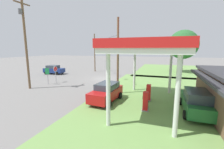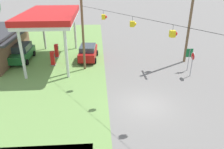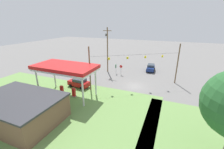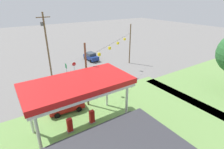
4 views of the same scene
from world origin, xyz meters
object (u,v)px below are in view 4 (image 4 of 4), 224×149
(car_at_pumps_rear, at_px, (94,144))
(car_on_crossroad, at_px, (91,56))
(route_sign, at_px, (66,67))
(fuel_pump_far, at_px, (70,126))
(stop_sign_roadside, at_px, (74,66))
(utility_pole_main, at_px, (47,44))
(fuel_pump_near, at_px, (92,117))
(car_at_pumps_front, at_px, (66,104))
(gas_station_canopy, at_px, (78,86))

(car_at_pumps_rear, relative_size, car_on_crossroad, 1.19)
(car_at_pumps_rear, distance_m, car_on_crossroad, 26.78)
(route_sign, bearing_deg, fuel_pump_far, 70.91)
(car_at_pumps_rear, xyz_separation_m, car_on_crossroad, (-12.11, -23.88, -0.05))
(stop_sign_roadside, bearing_deg, car_on_crossroad, 41.77)
(fuel_pump_far, height_order, utility_pole_main, utility_pole_main)
(stop_sign_roadside, bearing_deg, car_at_pumps_rear, -107.35)
(fuel_pump_near, relative_size, stop_sign_roadside, 0.65)
(car_at_pumps_front, distance_m, utility_pole_main, 12.53)
(car_at_pumps_front, xyz_separation_m, utility_pole_main, (-1.34, -11.26, 5.32))
(fuel_pump_near, bearing_deg, car_on_crossroad, -117.20)
(car_at_pumps_rear, height_order, car_on_crossroad, car_at_pumps_rear)
(car_at_pumps_rear, relative_size, stop_sign_roadside, 1.96)
(fuel_pump_near, relative_size, utility_pole_main, 0.14)
(gas_station_canopy, xyz_separation_m, car_at_pumps_rear, (0.52, 3.88, -4.19))
(car_at_pumps_rear, bearing_deg, utility_pole_main, 85.62)
(fuel_pump_near, relative_size, fuel_pump_far, 1.00)
(fuel_pump_near, bearing_deg, route_sign, -99.33)
(fuel_pump_near, distance_m, route_sign, 14.71)
(car_on_crossroad, height_order, route_sign, route_sign)
(fuel_pump_far, height_order, route_sign, route_sign)
(car_on_crossroad, height_order, utility_pole_main, utility_pole_main)
(fuel_pump_far, height_order, car_at_pumps_front, car_at_pumps_front)
(gas_station_canopy, xyz_separation_m, car_on_crossroad, (-11.59, -20.00, -4.24))
(fuel_pump_near, height_order, stop_sign_roadside, stop_sign_roadside)
(utility_pole_main, bearing_deg, car_at_pumps_front, 83.23)
(gas_station_canopy, distance_m, stop_sign_roadside, 15.50)
(car_at_pumps_rear, height_order, route_sign, route_sign)
(car_at_pumps_rear, relative_size, route_sign, 2.05)
(car_at_pumps_rear, bearing_deg, stop_sign_roadside, 73.09)
(car_on_crossroad, relative_size, stop_sign_roadside, 1.66)
(car_at_pumps_front, bearing_deg, gas_station_canopy, 98.55)
(fuel_pump_near, height_order, route_sign, route_sign)
(gas_station_canopy, xyz_separation_m, fuel_pump_far, (1.32, -0.00, -4.40))
(fuel_pump_far, distance_m, utility_pole_main, 16.28)
(fuel_pump_far, relative_size, car_on_crossroad, 0.39)
(utility_pole_main, bearing_deg, car_on_crossroad, -155.18)
(car_at_pumps_front, xyz_separation_m, car_at_pumps_rear, (0.27, 7.76, 0.04))
(fuel_pump_far, xyz_separation_m, car_on_crossroad, (-12.91, -20.00, 0.16))
(gas_station_canopy, bearing_deg, stop_sign_roadside, -109.85)
(gas_station_canopy, relative_size, route_sign, 4.45)
(car_on_crossroad, bearing_deg, car_at_pumps_rear, -30.40)
(stop_sign_roadside, bearing_deg, utility_pole_main, 167.45)
(car_at_pumps_front, xyz_separation_m, stop_sign_roadside, (-5.39, -10.36, 0.87))
(gas_station_canopy, bearing_deg, route_sign, -104.31)
(car_on_crossroad, distance_m, utility_pole_main, 12.75)
(car_on_crossroad, xyz_separation_m, route_sign, (7.90, 5.51, 0.78))
(car_at_pumps_front, bearing_deg, car_at_pumps_rear, 92.85)
(gas_station_canopy, height_order, car_at_pumps_rear, gas_station_canopy)
(car_at_pumps_rear, relative_size, utility_pole_main, 0.44)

